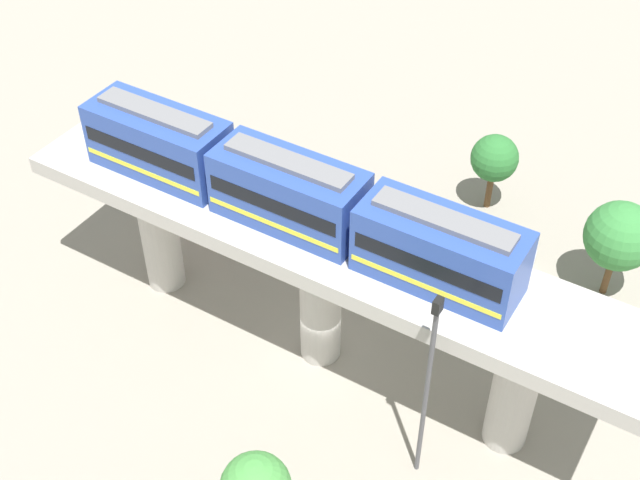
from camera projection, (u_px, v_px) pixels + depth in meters
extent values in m
plane|color=gray|center=(321.00, 351.00, 41.16)|extent=(120.00, 120.00, 0.00)
cylinder|color=#B7B2AA|center=(515.00, 387.00, 35.26)|extent=(1.90, 1.90, 6.79)
cylinder|color=#B7B2AA|center=(321.00, 302.00, 38.89)|extent=(1.90, 1.90, 6.79)
cylinder|color=#B7B2AA|center=(159.00, 231.00, 42.53)|extent=(1.90, 1.90, 6.79)
cube|color=#B7B2AA|center=(321.00, 240.00, 36.37)|extent=(5.20, 28.85, 0.80)
cube|color=#2D4CA5|center=(440.00, 252.00, 33.01)|extent=(2.60, 6.60, 3.00)
cube|color=black|center=(441.00, 247.00, 32.84)|extent=(2.64, 6.07, 0.70)
cube|color=yellow|center=(438.00, 266.00, 33.51)|extent=(2.64, 6.34, 0.24)
cube|color=slate|center=(444.00, 220.00, 31.93)|extent=(1.10, 5.61, 0.24)
cube|color=#2D4CA5|center=(289.00, 193.00, 35.70)|extent=(2.60, 6.60, 3.00)
cube|color=black|center=(289.00, 188.00, 35.54)|extent=(2.64, 6.07, 0.70)
cube|color=yellow|center=(289.00, 207.00, 36.20)|extent=(2.64, 6.34, 0.24)
cube|color=slate|center=(288.00, 162.00, 34.63)|extent=(1.10, 5.61, 0.24)
cube|color=#2D4CA5|center=(159.00, 143.00, 38.40)|extent=(2.60, 6.60, 3.00)
cube|color=black|center=(158.00, 138.00, 38.24)|extent=(2.64, 6.07, 0.70)
cube|color=yellow|center=(161.00, 156.00, 38.90)|extent=(2.64, 6.34, 0.24)
cube|color=slate|center=(154.00, 112.00, 37.32)|extent=(1.10, 5.61, 0.24)
cube|color=white|center=(349.00, 202.00, 48.82)|extent=(2.03, 4.29, 1.00)
cube|color=black|center=(347.00, 189.00, 48.29)|extent=(1.77, 2.39, 0.76)
cube|color=#B2B5BA|center=(493.00, 259.00, 45.30)|extent=(2.59, 4.47, 1.00)
cube|color=black|center=(493.00, 245.00, 44.77)|extent=(2.06, 2.58, 0.76)
cube|color=red|center=(233.00, 205.00, 48.60)|extent=(2.23, 4.37, 1.00)
cube|color=black|center=(230.00, 192.00, 48.07)|extent=(1.87, 2.46, 0.76)
cylinder|color=brown|center=(490.00, 188.00, 48.49)|extent=(0.36, 0.36, 2.66)
sphere|color=#2D7233|center=(495.00, 158.00, 47.11)|extent=(2.65, 2.65, 2.65)
cylinder|color=brown|center=(609.00, 271.00, 43.24)|extent=(0.36, 0.36, 2.86)
sphere|color=#38843D|center=(620.00, 236.00, 41.65)|extent=(3.49, 3.49, 3.49)
cylinder|color=#4C4C51|center=(426.00, 397.00, 33.14)|extent=(0.20, 0.20, 9.59)
cube|color=black|center=(438.00, 306.00, 29.75)|extent=(0.44, 0.28, 0.60)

